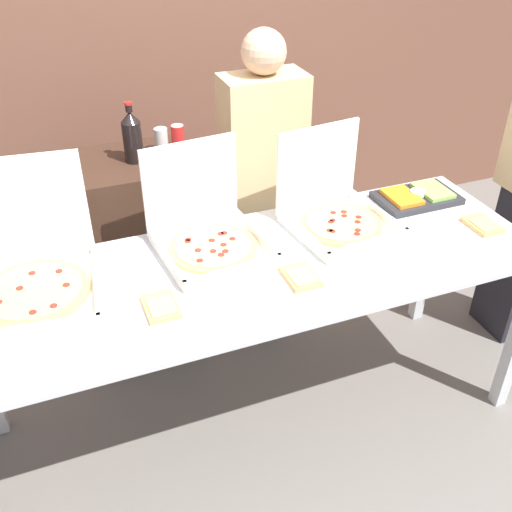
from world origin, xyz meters
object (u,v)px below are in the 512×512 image
(soda_can_silver, at_px, (161,140))
(paper_plate_front_center, at_px, (482,226))
(pizza_box_far_right, at_px, (335,210))
(pizza_box_far_left, at_px, (31,271))
(paper_plate_front_right, at_px, (300,278))
(soda_bottle, at_px, (132,136))
(person_guest_plaid, at_px, (263,188))
(veggie_tray, at_px, (417,197))
(soda_can_colored, at_px, (178,137))
(pizza_box_near_right, at_px, (208,232))
(paper_plate_front_left, at_px, (161,307))

(soda_can_silver, bearing_deg, paper_plate_front_center, -38.91)
(pizza_box_far_right, bearing_deg, pizza_box_far_left, 173.59)
(paper_plate_front_right, bearing_deg, soda_bottle, 113.69)
(soda_bottle, xyz_separation_m, person_guest_plaid, (0.60, -0.16, -0.31))
(veggie_tray, xyz_separation_m, soda_can_colored, (-0.99, 0.66, 0.20))
(pizza_box_far_left, xyz_separation_m, soda_can_colored, (0.78, 0.72, 0.14))
(pizza_box_near_right, height_order, pizza_box_far_left, pizza_box_far_left)
(veggie_tray, distance_m, soda_can_silver, 1.27)
(veggie_tray, bearing_deg, soda_can_silver, 148.99)
(pizza_box_far_right, bearing_deg, soda_bottle, 132.31)
(pizza_box_far_right, bearing_deg, paper_plate_front_center, -30.64)
(pizza_box_near_right, height_order, paper_plate_front_center, pizza_box_near_right)
(paper_plate_front_left, bearing_deg, pizza_box_far_left, 144.24)
(paper_plate_front_left, distance_m, veggie_tray, 1.40)
(pizza_box_near_right, xyz_separation_m, soda_can_colored, (0.07, 0.68, 0.15))
(pizza_box_near_right, distance_m, pizza_box_far_right, 0.59)
(veggie_tray, height_order, soda_can_colored, soda_can_colored)
(pizza_box_near_right, relative_size, paper_plate_front_right, 2.30)
(paper_plate_front_center, relative_size, soda_can_silver, 1.96)
(veggie_tray, relative_size, person_guest_plaid, 0.24)
(pizza_box_far_right, distance_m, paper_plate_front_right, 0.46)
(veggie_tray, bearing_deg, pizza_box_far_left, -177.94)
(pizza_box_far_left, relative_size, soda_can_colored, 4.38)
(paper_plate_front_left, bearing_deg, veggie_tray, 15.19)
(soda_can_silver, relative_size, soda_can_colored, 1.00)
(pizza_box_near_right, bearing_deg, paper_plate_front_left, -135.86)
(pizza_box_near_right, relative_size, pizza_box_far_left, 0.88)
(paper_plate_front_center, height_order, veggie_tray, veggie_tray)
(pizza_box_near_right, distance_m, paper_plate_front_left, 0.45)
(pizza_box_near_right, distance_m, veggie_tray, 1.06)
(pizza_box_far_left, bearing_deg, pizza_box_far_right, 6.66)
(soda_can_silver, bearing_deg, veggie_tray, -31.01)
(pizza_box_far_left, relative_size, paper_plate_front_center, 2.24)
(pizza_box_far_left, bearing_deg, veggie_tray, 8.42)
(paper_plate_front_center, xyz_separation_m, soda_can_silver, (-1.21, 0.97, 0.21))
(veggie_tray, height_order, soda_can_silver, soda_can_silver)
(pizza_box_far_right, relative_size, paper_plate_front_left, 2.09)
(pizza_box_far_left, height_order, veggie_tray, pizza_box_far_left)
(pizza_box_far_right, height_order, paper_plate_front_left, pizza_box_far_right)
(veggie_tray, distance_m, person_guest_plaid, 0.76)
(pizza_box_far_left, relative_size, paper_plate_front_left, 2.38)
(pizza_box_far_right, distance_m, paper_plate_front_center, 0.66)
(soda_can_silver, height_order, person_guest_plaid, person_guest_plaid)
(pizza_box_far_left, bearing_deg, paper_plate_front_left, -29.40)
(pizza_box_far_right, distance_m, soda_can_silver, 0.94)
(soda_bottle, distance_m, soda_can_colored, 0.25)
(soda_bottle, relative_size, person_guest_plaid, 0.18)
(pizza_box_near_right, relative_size, person_guest_plaid, 0.29)
(pizza_box_near_right, distance_m, pizza_box_far_left, 0.71)
(paper_plate_front_right, height_order, person_guest_plaid, person_guest_plaid)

